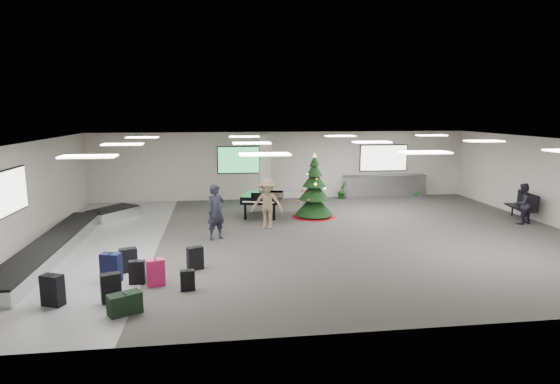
{
  "coord_description": "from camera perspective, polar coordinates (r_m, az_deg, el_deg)",
  "views": [
    {
      "loc": [
        -3.14,
        -15.01,
        4.14
      ],
      "look_at": [
        -0.95,
        1.0,
        1.36
      ],
      "focal_mm": 30.0,
      "sensor_mm": 36.0,
      "label": 1
    }
  ],
  "objects": [
    {
      "name": "ground",
      "position": [
        15.89,
        3.89,
        -5.35
      ],
      "size": [
        18.0,
        18.0,
        0.0
      ],
      "primitive_type": "plane",
      "color": "#3D3B38",
      "rests_on": "ground"
    },
    {
      "name": "room_envelope",
      "position": [
        16.03,
        2.16,
        3.29
      ],
      "size": [
        18.02,
        14.02,
        3.21
      ],
      "color": "beige",
      "rests_on": "ground"
    },
    {
      "name": "baggage_carousel",
      "position": [
        16.14,
        -24.58,
        -5.21
      ],
      "size": [
        2.28,
        9.71,
        0.43
      ],
      "color": "silver",
      "rests_on": "ground"
    },
    {
      "name": "service_counter",
      "position": [
        23.42,
        12.64,
        0.71
      ],
      "size": [
        4.05,
        0.65,
        1.08
      ],
      "color": "silver",
      "rests_on": "ground"
    },
    {
      "name": "suitcase_0",
      "position": [
        11.1,
        -19.91,
        -10.93
      ],
      "size": [
        0.47,
        0.36,
        0.67
      ],
      "rotation": [
        0.0,
        0.0,
        0.36
      ],
      "color": "black",
      "rests_on": "ground"
    },
    {
      "name": "suitcase_1",
      "position": [
        12.02,
        -17.03,
        -9.35
      ],
      "size": [
        0.38,
        0.2,
        0.6
      ],
      "rotation": [
        0.0,
        0.0,
        -0.02
      ],
      "color": "black",
      "rests_on": "ground"
    },
    {
      "name": "pink_suitcase",
      "position": [
        11.77,
        -14.91,
        -9.47
      ],
      "size": [
        0.47,
        0.34,
        0.67
      ],
      "rotation": [
        0.0,
        0.0,
        0.28
      ],
      "color": "#D41B5B",
      "rests_on": "ground"
    },
    {
      "name": "suitcase_3",
      "position": [
        12.7,
        -10.31,
        -7.94
      ],
      "size": [
        0.46,
        0.36,
        0.64
      ],
      "rotation": [
        0.0,
        0.0,
        0.38
      ],
      "color": "black",
      "rests_on": "ground"
    },
    {
      "name": "navy_suitcase",
      "position": [
        12.32,
        -19.88,
        -8.67
      ],
      "size": [
        0.53,
        0.4,
        0.75
      ],
      "rotation": [
        0.0,
        0.0,
        -0.28
      ],
      "color": "black",
      "rests_on": "ground"
    },
    {
      "name": "suitcase_5",
      "position": [
        11.38,
        -25.98,
        -10.72
      ],
      "size": [
        0.52,
        0.42,
        0.71
      ],
      "rotation": [
        0.0,
        0.0,
        -0.42
      ],
      "color": "black",
      "rests_on": "ground"
    },
    {
      "name": "green_duffel",
      "position": [
        10.44,
        -18.4,
        -12.78
      ],
      "size": [
        0.74,
        0.62,
        0.46
      ],
      "rotation": [
        0.0,
        0.0,
        0.52
      ],
      "color": "black",
      "rests_on": "ground"
    },
    {
      "name": "suitcase_7",
      "position": [
        11.34,
        -11.2,
        -10.51
      ],
      "size": [
        0.35,
        0.21,
        0.5
      ],
      "rotation": [
        0.0,
        0.0,
        0.11
      ],
      "color": "black",
      "rests_on": "ground"
    },
    {
      "name": "suitcase_8",
      "position": [
        12.93,
        -18.0,
        -7.9
      ],
      "size": [
        0.49,
        0.38,
        0.66
      ],
      "rotation": [
        0.0,
        0.0,
        0.35
      ],
      "color": "black",
      "rests_on": "ground"
    },
    {
      "name": "christmas_tree",
      "position": [
        18.54,
        4.17,
        -0.39
      ],
      "size": [
        1.79,
        1.79,
        2.56
      ],
      "color": "#680C09",
      "rests_on": "ground"
    },
    {
      "name": "grand_piano",
      "position": [
        18.58,
        -2.19,
        -0.72
      ],
      "size": [
        1.86,
        2.17,
        1.07
      ],
      "rotation": [
        0.0,
        0.0,
        -0.27
      ],
      "color": "black",
      "rests_on": "ground"
    },
    {
      "name": "bench",
      "position": [
        20.4,
        27.56,
        -1.35
      ],
      "size": [
        0.86,
        1.75,
        1.06
      ],
      "rotation": [
        0.0,
        0.0,
        -0.18
      ],
      "color": "black",
      "rests_on": "ground"
    },
    {
      "name": "traveler_a",
      "position": [
        15.39,
        -7.79,
        -2.44
      ],
      "size": [
        0.79,
        0.71,
        1.82
      ],
      "primitive_type": "imported",
      "rotation": [
        0.0,
        0.0,
        0.54
      ],
      "color": "black",
      "rests_on": "ground"
    },
    {
      "name": "traveler_b",
      "position": [
        16.71,
        -1.59,
        -1.4
      ],
      "size": [
        1.31,
        0.98,
        1.81
      ],
      "primitive_type": "imported",
      "rotation": [
        0.0,
        0.0,
        -0.29
      ],
      "color": "#846E52",
      "rests_on": "ground"
    },
    {
      "name": "traveler_bench",
      "position": [
        19.53,
        27.43,
        -1.28
      ],
      "size": [
        0.9,
        0.8,
        1.53
      ],
      "primitive_type": "imported",
      "rotation": [
        0.0,
        0.0,
        3.49
      ],
      "color": "black",
      "rests_on": "ground"
    },
    {
      "name": "potted_plant_left",
      "position": [
        22.63,
        7.52,
        0.18
      ],
      "size": [
        0.55,
        0.57,
        0.8
      ],
      "primitive_type": "imported",
      "rotation": [
        0.0,
        0.0,
        0.92
      ],
      "color": "#143B12",
      "rests_on": "ground"
    },
    {
      "name": "potted_plant_right",
      "position": [
        23.87,
        16.11,
        0.32
      ],
      "size": [
        0.55,
        0.55,
        0.76
      ],
      "primitive_type": "imported",
      "rotation": [
        0.0,
        0.0,
        1.94
      ],
      "color": "#143B12",
      "rests_on": "ground"
    }
  ]
}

